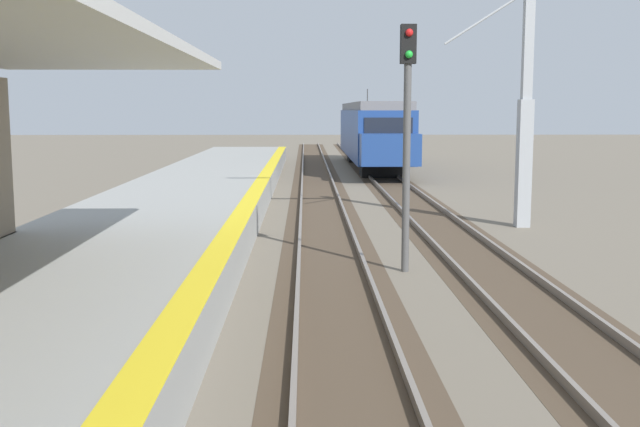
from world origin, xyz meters
name	(u,v)px	position (x,y,z in m)	size (l,w,h in m)	color
station_platform	(94,277)	(-2.50, 16.00, 0.45)	(5.00, 80.00, 0.91)	#999993
track_pair_nearest_platform	(330,257)	(1.90, 20.00, 0.05)	(2.34, 120.00, 0.16)	#4C3D2D
track_pair_middle	(475,256)	(5.30, 20.00, 0.05)	(2.34, 120.00, 0.16)	#4C3D2D
approaching_train	(373,132)	(5.30, 47.86, 2.18)	(2.93, 19.60, 4.76)	navy
rail_signal_post	(407,122)	(3.47, 18.53, 3.19)	(0.32, 0.34, 5.20)	#4C4C4C
catenary_pylon_far_side	(516,105)	(7.46, 24.85, 3.60)	(5.00, 0.40, 7.50)	#9EA3A8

